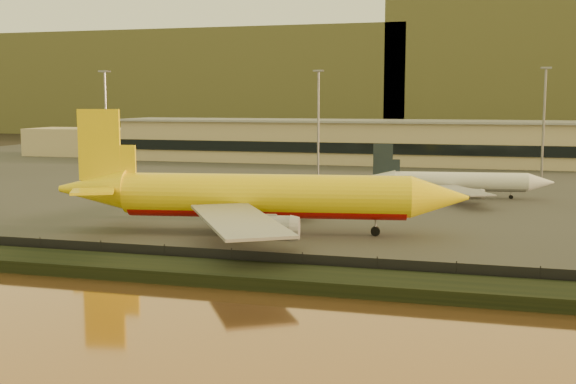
# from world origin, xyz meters

# --- Properties ---
(ground) EXTENTS (900.00, 900.00, 0.00)m
(ground) POSITION_xyz_m (0.00, 0.00, 0.00)
(ground) COLOR black
(ground) RESTS_ON ground
(embankment) EXTENTS (320.00, 7.00, 1.40)m
(embankment) POSITION_xyz_m (0.00, -17.00, 0.70)
(embankment) COLOR black
(embankment) RESTS_ON ground
(tarmac) EXTENTS (320.00, 220.00, 0.20)m
(tarmac) POSITION_xyz_m (0.00, 95.00, 0.10)
(tarmac) COLOR #2D2D2D
(tarmac) RESTS_ON ground
(perimeter_fence) EXTENTS (300.00, 0.05, 2.20)m
(perimeter_fence) POSITION_xyz_m (0.00, -13.00, 1.30)
(perimeter_fence) COLOR black
(perimeter_fence) RESTS_ON tarmac
(terminal_building) EXTENTS (202.00, 25.00, 12.60)m
(terminal_building) POSITION_xyz_m (-14.52, 125.55, 6.25)
(terminal_building) COLOR tan
(terminal_building) RESTS_ON tarmac
(apron_light_masts) EXTENTS (152.20, 12.20, 25.40)m
(apron_light_masts) POSITION_xyz_m (15.00, 75.00, 15.70)
(apron_light_masts) COLOR slate
(apron_light_masts) RESTS_ON tarmac
(distant_hills) EXTENTS (470.00, 160.00, 70.00)m
(distant_hills) POSITION_xyz_m (-20.74, 340.00, 31.39)
(distant_hills) COLOR brown
(distant_hills) RESTS_ON ground
(dhl_cargo_jet) EXTENTS (57.47, 55.68, 17.19)m
(dhl_cargo_jet) POSITION_xyz_m (-1.81, 8.42, 5.33)
(dhl_cargo_jet) COLOR yellow
(dhl_cargo_jet) RESTS_ON tarmac
(white_narrowbody_jet) EXTENTS (35.48, 34.34, 10.19)m
(white_narrowbody_jet) POSITION_xyz_m (23.25, 53.18, 3.24)
(white_narrowbody_jet) COLOR silver
(white_narrowbody_jet) RESTS_ON tarmac
(gse_vehicle_yellow) EXTENTS (4.85, 2.89, 2.04)m
(gse_vehicle_yellow) POSITION_xyz_m (8.24, 31.70, 1.22)
(gse_vehicle_yellow) COLOR yellow
(gse_vehicle_yellow) RESTS_ON tarmac
(gse_vehicle_white) EXTENTS (4.22, 2.36, 1.80)m
(gse_vehicle_white) POSITION_xyz_m (-22.72, 33.95, 1.10)
(gse_vehicle_white) COLOR silver
(gse_vehicle_white) RESTS_ON tarmac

